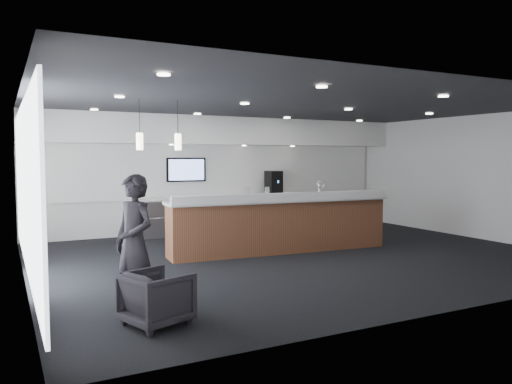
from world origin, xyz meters
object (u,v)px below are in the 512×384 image
service_counter (280,224)px  lounge_guest (134,242)px  coffee_machine (274,183)px  armchair (157,298)px

service_counter → lounge_guest: (-3.64, -2.54, 0.30)m
coffee_machine → lounge_guest: size_ratio=0.37×
armchair → coffee_machine: bearing=-57.8°
lounge_guest → coffee_machine: bearing=112.8°
coffee_machine → armchair: 8.26m
armchair → service_counter: bearing=-66.4°
service_counter → coffee_machine: (1.58, 3.12, 0.69)m
service_counter → coffee_machine: size_ratio=7.48×
service_counter → lounge_guest: lounge_guest is taller
service_counter → armchair: 4.85m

